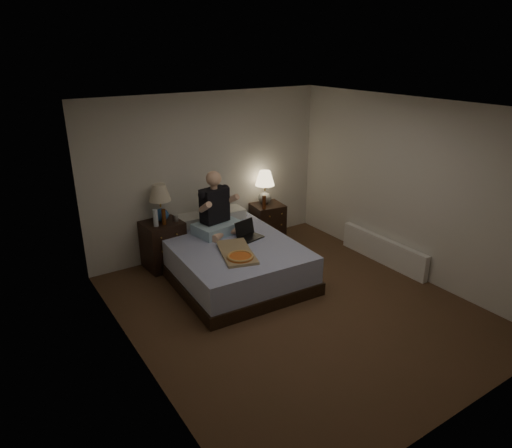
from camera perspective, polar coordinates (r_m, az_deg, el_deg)
floor at (r=5.95m, az=4.84°, el=-10.31°), size 4.00×4.50×0.00m
ceiling at (r=5.11m, az=5.73°, el=14.29°), size 4.00×4.50×0.00m
wall_back at (r=7.21m, az=-5.93°, el=6.25°), size 4.00×0.00×2.50m
wall_front at (r=4.06m, az=25.46°, el=-8.34°), size 4.00×0.00×2.50m
wall_left at (r=4.53m, az=-15.12°, el=-3.84°), size 0.00×4.50×2.50m
wall_right at (r=6.78m, az=18.69°, el=4.22°), size 0.00×4.50×2.50m
bed at (r=6.56m, az=-3.23°, el=-4.40°), size 1.74×2.26×0.54m
nightstand_left at (r=6.94m, az=-11.51°, el=-2.54°), size 0.58×0.53×0.72m
nightstand_right at (r=7.73m, az=1.44°, el=0.18°), size 0.55×0.50×0.65m
lamp_left at (r=6.76m, az=-11.87°, el=2.58°), size 0.38×0.38×0.56m
lamp_right at (r=7.60m, az=1.11°, el=4.60°), size 0.39×0.39×0.56m
water_bottle at (r=6.63m, az=-12.44°, el=0.74°), size 0.07×0.07×0.25m
soda_can at (r=6.79m, az=-9.98°, el=0.75°), size 0.07×0.07×0.10m
beer_bottle_left at (r=6.68m, az=-11.45°, el=0.88°), size 0.06×0.06×0.23m
beer_bottle_right at (r=7.38m, az=1.01°, el=2.75°), size 0.06×0.06×0.23m
person at (r=6.59m, az=-4.95°, el=2.63°), size 0.74×0.62×0.93m
laptop at (r=6.50m, az=-0.70°, el=-0.81°), size 0.39×0.35×0.24m
pizza_box at (r=5.88m, az=-1.99°, el=-4.18°), size 0.60×0.84×0.08m
radiator at (r=7.26m, az=15.59°, el=-3.19°), size 0.10×1.60×0.40m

